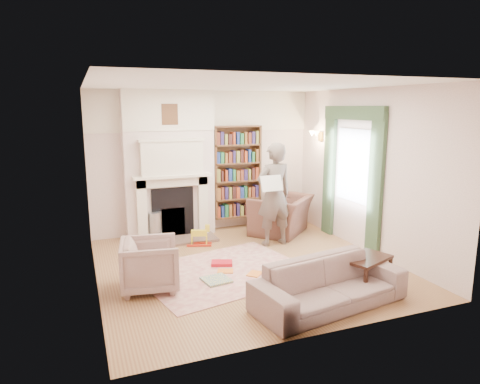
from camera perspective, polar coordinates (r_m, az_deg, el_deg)
name	(u,v)px	position (r m, az deg, el deg)	size (l,w,h in m)	color
floor	(246,266)	(6.91, 0.76, -9.78)	(4.50, 4.50, 0.00)	brown
ceiling	(246,85)	(6.46, 0.82, 14.09)	(4.50, 4.50, 0.00)	white
wall_back	(204,162)	(8.65, -4.78, 4.04)	(4.50, 4.50, 0.00)	white
wall_front	(326,212)	(4.57, 11.35, -2.64)	(4.50, 4.50, 0.00)	white
wall_left	(91,189)	(6.08, -19.29, 0.39)	(4.50, 4.50, 0.00)	white
wall_right	(367,171)	(7.66, 16.63, 2.68)	(4.50, 4.50, 0.00)	white
fireplace	(170,165)	(8.28, -9.38, 3.51)	(1.70, 0.58, 2.80)	white
bookcase	(237,172)	(8.76, -0.43, 2.69)	(1.00, 0.24, 1.85)	brown
window	(353,165)	(7.96, 14.82, 3.45)	(0.02, 0.90, 1.30)	silver
curtain_left	(376,186)	(7.43, 17.64, 0.80)	(0.07, 0.32, 2.40)	#2D442B
curtain_right	(329,174)	(8.55, 11.81, 2.40)	(0.07, 0.32, 2.40)	#2D442B
pelmet	(353,113)	(7.87, 14.89, 10.16)	(0.09, 1.70, 0.24)	#2D442B
wall_sconce	(312,137)	(8.72, 9.62, 7.29)	(0.20, 0.24, 0.24)	gold
rug	(224,272)	(6.66, -2.16, -10.56)	(2.44, 1.87, 0.01)	beige
armchair_reading	(281,215)	(8.55, 5.50, -3.04)	(1.15, 1.01, 0.75)	#4C2A28
armchair_left	(150,265)	(6.08, -11.89, -9.46)	(0.76, 0.78, 0.71)	#AC9D8E
sofa	(329,284)	(5.62, 11.84, -11.89)	(2.01, 0.79, 0.59)	gray
man_reading	(274,195)	(7.71, 4.57, -0.34)	(0.68, 0.45, 1.87)	#5A4F48
newspaper	(271,183)	(7.42, 4.22, 1.16)	(0.40, 0.02, 0.28)	silver
coffee_table	(365,272)	(6.29, 16.37, -10.25)	(0.70, 0.45, 0.45)	black
paraffin_heater	(155,226)	(8.22, -11.20, -4.53)	(0.24, 0.24, 0.55)	#9D9EA4
rocking_horse	(199,235)	(7.82, -5.47, -5.77)	(0.44, 0.18, 0.39)	gold
board_game	(216,280)	(6.31, -3.18, -11.62)	(0.37, 0.37, 0.03)	#DBCC4D
game_box_lid	(222,263)	(6.91, -2.43, -9.47)	(0.33, 0.22, 0.06)	red
comic_annuals	(261,270)	(6.67, 2.76, -10.40)	(1.22, 0.54, 0.02)	red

